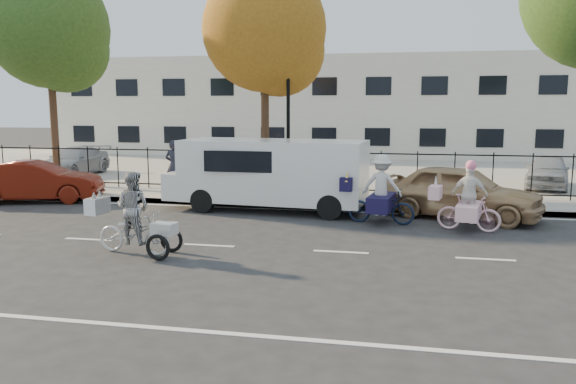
% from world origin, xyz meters
% --- Properties ---
extents(ground, '(120.00, 120.00, 0.00)m').
position_xyz_m(ground, '(0.00, 0.00, 0.00)').
color(ground, '#333334').
extents(road_markings, '(60.00, 9.52, 0.01)m').
position_xyz_m(road_markings, '(0.00, 0.00, 0.01)').
color(road_markings, silver).
rests_on(road_markings, ground).
extents(curb, '(60.00, 0.10, 0.15)m').
position_xyz_m(curb, '(0.00, 5.05, 0.07)').
color(curb, '#A8A399').
rests_on(curb, ground).
extents(sidewalk, '(60.00, 2.20, 0.15)m').
position_xyz_m(sidewalk, '(0.00, 6.10, 0.07)').
color(sidewalk, '#A8A399').
rests_on(sidewalk, ground).
extents(parking_lot, '(60.00, 15.60, 0.15)m').
position_xyz_m(parking_lot, '(0.00, 15.00, 0.07)').
color(parking_lot, '#A8A399').
rests_on(parking_lot, ground).
extents(iron_fence, '(58.00, 0.06, 1.50)m').
position_xyz_m(iron_fence, '(0.00, 7.20, 0.90)').
color(iron_fence, black).
rests_on(iron_fence, sidewalk).
extents(building, '(34.00, 10.00, 6.00)m').
position_xyz_m(building, '(0.00, 25.00, 3.00)').
color(building, silver).
rests_on(building, ground).
extents(lamppost, '(0.36, 0.36, 4.33)m').
position_xyz_m(lamppost, '(0.50, 6.80, 3.11)').
color(lamppost, black).
rests_on(lamppost, sidewalk).
extents(street_sign, '(0.85, 0.06, 1.80)m').
position_xyz_m(street_sign, '(-1.85, 6.80, 1.42)').
color(street_sign, black).
rests_on(street_sign, sidewalk).
extents(zebra_trike, '(2.09, 0.91, 1.78)m').
position_xyz_m(zebra_trike, '(-1.35, -0.95, 0.69)').
color(zebra_trike, silver).
rests_on(zebra_trike, ground).
extents(unicorn_bike, '(1.83, 1.31, 1.81)m').
position_xyz_m(unicorn_bike, '(5.92, 2.69, 0.67)').
color(unicorn_bike, '#F7BCC7').
rests_on(unicorn_bike, ground).
extents(bull_bike, '(2.06, 1.43, 1.87)m').
position_xyz_m(bull_bike, '(3.72, 3.20, 0.75)').
color(bull_bike, black).
rests_on(bull_bike, ground).
extents(white_van, '(6.14, 2.50, 2.13)m').
position_xyz_m(white_van, '(0.39, 4.50, 1.18)').
color(white_van, white).
rests_on(white_van, ground).
extents(red_sedan, '(4.34, 2.62, 1.35)m').
position_xyz_m(red_sedan, '(-7.49, 4.50, 0.68)').
color(red_sedan, '#5C150A').
rests_on(red_sedan, ground).
extents(gold_sedan, '(4.78, 3.20, 1.51)m').
position_xyz_m(gold_sedan, '(5.90, 4.39, 0.76)').
color(gold_sedan, tan).
rests_on(gold_sedan, ground).
extents(pedestrian, '(0.66, 0.44, 1.80)m').
position_xyz_m(pedestrian, '(-3.62, 6.80, 1.05)').
color(pedestrian, black).
rests_on(pedestrian, sidewalk).
extents(lot_car_a, '(1.72, 4.17, 1.21)m').
position_xyz_m(lot_car_a, '(-9.62, 10.10, 0.75)').
color(lot_car_a, '#A6A8AD').
rests_on(lot_car_a, parking_lot).
extents(lot_car_b, '(3.86, 5.31, 1.34)m').
position_xyz_m(lot_car_b, '(-3.13, 10.75, 0.82)').
color(lot_car_b, white).
rests_on(lot_car_b, parking_lot).
extents(lot_car_c, '(2.35, 4.68, 1.47)m').
position_xyz_m(lot_car_c, '(-0.78, 9.54, 0.89)').
color(lot_car_c, '#4A4C51').
rests_on(lot_car_c, parking_lot).
extents(lot_car_d, '(2.31, 3.81, 1.21)m').
position_xyz_m(lot_car_d, '(9.59, 10.17, 0.76)').
color(lot_car_d, '#A6A9AE').
rests_on(lot_car_d, parking_lot).
extents(tree_west, '(4.53, 4.53, 8.31)m').
position_xyz_m(tree_west, '(-8.71, 7.78, 5.82)').
color(tree_west, '#442D1D').
rests_on(tree_west, ground).
extents(tree_mid, '(4.31, 4.31, 7.90)m').
position_xyz_m(tree_mid, '(-0.36, 7.70, 5.53)').
color(tree_mid, '#442D1D').
rests_on(tree_mid, ground).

